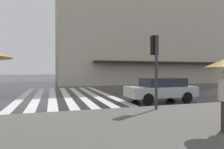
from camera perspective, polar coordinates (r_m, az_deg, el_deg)
name	(u,v)px	position (r m, az deg, el deg)	size (l,w,h in m)	color
ground_plane	(48,104)	(11.51, -18.05, -8.16)	(220.00, 220.00, 0.00)	black
zebra_crossing	(66,95)	(15.51, -13.24, -5.78)	(13.00, 6.50, 0.01)	silver
haussmann_block_corner	(137,11)	(36.77, 7.30, 17.94)	(17.49, 27.62, 25.68)	beige
traffic_signal_post	(155,56)	(8.90, 12.38, 5.27)	(0.44, 0.30, 3.24)	#333338
car_silver	(161,89)	(12.17, 14.05, -4.07)	(1.85, 4.10, 1.41)	#B7B7BC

